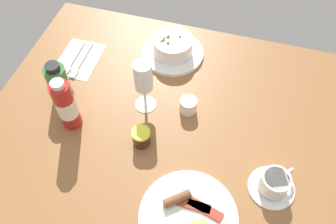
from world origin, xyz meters
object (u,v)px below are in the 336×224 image
wine_glass (143,79)px  sauce_bottle_red (66,105)px  cutlery_setting (78,59)px  jam_jar (141,137)px  breakfast_plate (189,217)px  porridge_bowl (173,47)px  creamer_jug (188,105)px  coffee_cup (274,183)px  sauce_bottle_green (59,83)px

wine_glass → sauce_bottle_red: sauce_bottle_red is taller
cutlery_setting → jam_jar: bearing=141.5°
sauce_bottle_red → breakfast_plate: size_ratio=0.75×
wine_glass → jam_jar: bearing=103.5°
porridge_bowl → cutlery_setting: porridge_bowl is taller
cutlery_setting → creamer_jug: (-40.23, 9.86, 2.13)cm
coffee_cup → jam_jar: size_ratio=2.22×
breakfast_plate → wine_glass: bearing=-55.1°
sauce_bottle_red → jam_jar: bearing=178.0°
sauce_bottle_red → porridge_bowl: bearing=-120.6°
porridge_bowl → breakfast_plate: size_ratio=0.85×
cutlery_setting → creamer_jug: 41.47cm
creamer_jug → sauce_bottle_red: bearing=23.8°
sauce_bottle_green → wine_glass: bearing=-171.5°
cutlery_setting → coffee_cup: (-67.06, 28.00, 2.56)cm
sauce_bottle_red → wine_glass: bearing=-146.6°
cutlery_setting → wine_glass: size_ratio=0.98×
wine_glass → jam_jar: 16.09cm
jam_jar → sauce_bottle_red: 22.23cm
wine_glass → breakfast_plate: wine_glass is taller
coffee_cup → sauce_bottle_red: (57.96, -4.42, 5.66)cm
creamer_jug → breakfast_plate: size_ratio=0.23×
creamer_jug → sauce_bottle_green: bearing=8.1°
sauce_bottle_red → creamer_jug: bearing=-156.2°
creamer_jug → sauce_bottle_green: 38.71cm
porridge_bowl → sauce_bottle_green: sauce_bottle_green is taller
coffee_cup → sauce_bottle_green: size_ratio=0.87×
wine_glass → jam_jar: size_ratio=3.23×
cutlery_setting → breakfast_plate: bearing=139.4°
cutlery_setting → breakfast_plate: breakfast_plate is taller
cutlery_setting → jam_jar: 39.15cm
porridge_bowl → jam_jar: porridge_bowl is taller
sauce_bottle_green → cutlery_setting: bearing=-82.2°
sauce_bottle_red → breakfast_plate: 43.90cm
jam_jar → breakfast_plate: bearing=136.1°
creamer_jug → sauce_bottle_red: 34.57cm
coffee_cup → creamer_jug: 32.40cm
porridge_bowl → jam_jar: (-0.87, 35.60, -0.54)cm
jam_jar → coffee_cup: bearing=174.3°
wine_glass → sauce_bottle_red: bearing=33.4°
cutlery_setting → sauce_bottle_green: sauce_bottle_green is taller
coffee_cup → breakfast_plate: size_ratio=0.50×
wine_glass → sauce_bottle_green: wine_glass is taller
jam_jar → wine_glass: bearing=-76.5°
jam_jar → sauce_bottle_green: sauce_bottle_green is taller
coffee_cup → sauce_bottle_green: bearing=-11.1°
porridge_bowl → sauce_bottle_green: size_ratio=1.50×
porridge_bowl → sauce_bottle_green: (27.60, 26.54, 2.97)cm
coffee_cup → wine_glass: size_ratio=0.69×
sauce_bottle_red → breakfast_plate: bearing=155.5°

